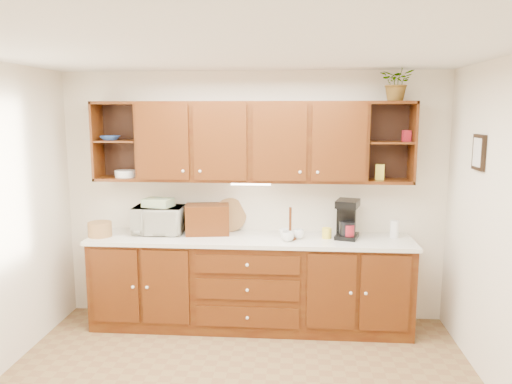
% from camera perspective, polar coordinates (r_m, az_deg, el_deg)
% --- Properties ---
extents(ceiling, '(4.00, 4.00, 0.00)m').
position_cam_1_polar(ceiling, '(3.47, -2.94, 15.99)').
color(ceiling, white).
rests_on(ceiling, back_wall).
extents(back_wall, '(4.00, 0.00, 4.00)m').
position_cam_1_polar(back_wall, '(5.26, -0.38, -0.55)').
color(back_wall, '#ECE0C6').
rests_on(back_wall, floor).
extents(base_cabinets, '(3.20, 0.60, 0.90)m').
position_cam_1_polar(base_cabinets, '(5.18, -0.66, -10.42)').
color(base_cabinets, '#3A1306').
rests_on(base_cabinets, floor).
extents(countertop, '(3.24, 0.64, 0.04)m').
position_cam_1_polar(countertop, '(5.04, -0.68, -5.41)').
color(countertop, silver).
rests_on(countertop, base_cabinets).
extents(upper_cabinets, '(3.20, 0.33, 0.80)m').
position_cam_1_polar(upper_cabinets, '(5.03, -0.43, 5.80)').
color(upper_cabinets, '#3A1306').
rests_on(upper_cabinets, back_wall).
extents(undercabinet_light, '(0.40, 0.05, 0.02)m').
position_cam_1_polar(undercabinet_light, '(5.02, -0.59, 0.95)').
color(undercabinet_light, white).
rests_on(undercabinet_light, upper_cabinets).
extents(framed_picture, '(0.03, 0.24, 0.30)m').
position_cam_1_polar(framed_picture, '(4.59, 24.13, 4.15)').
color(framed_picture, black).
rests_on(framed_picture, right_wall).
extents(wicker_basket, '(0.31, 0.31, 0.15)m').
position_cam_1_polar(wicker_basket, '(5.30, -17.41, -4.08)').
color(wicker_basket, '#A57145').
rests_on(wicker_basket, countertop).
extents(microwave, '(0.51, 0.35, 0.28)m').
position_cam_1_polar(microwave, '(5.26, -11.04, -3.15)').
color(microwave, beige).
rests_on(microwave, countertop).
extents(towel_stack, '(0.32, 0.27, 0.08)m').
position_cam_1_polar(towel_stack, '(5.23, -11.10, -1.20)').
color(towel_stack, '#F2E671').
rests_on(towel_stack, microwave).
extents(wine_bottle, '(0.08, 0.08, 0.30)m').
position_cam_1_polar(wine_bottle, '(5.28, -11.60, -3.05)').
color(wine_bottle, black).
rests_on(wine_bottle, countertop).
extents(woven_tray, '(0.36, 0.23, 0.35)m').
position_cam_1_polar(woven_tray, '(5.29, -2.95, -4.37)').
color(woven_tray, '#A57145').
rests_on(woven_tray, countertop).
extents(bread_box, '(0.48, 0.34, 0.31)m').
position_cam_1_polar(bread_box, '(5.16, -5.57, -3.12)').
color(bread_box, '#3A1306').
rests_on(bread_box, countertop).
extents(mug_tree, '(0.29, 0.29, 0.32)m').
position_cam_1_polar(mug_tree, '(4.96, 3.92, -4.84)').
color(mug_tree, '#3A1306').
rests_on(mug_tree, countertop).
extents(canister_red, '(0.13, 0.13, 0.15)m').
position_cam_1_polar(canister_red, '(5.01, 10.57, -4.55)').
color(canister_red, maroon).
rests_on(canister_red, countertop).
extents(canister_white, '(0.11, 0.11, 0.17)m').
position_cam_1_polar(canister_white, '(5.19, 15.55, -4.12)').
color(canister_white, white).
rests_on(canister_white, countertop).
extents(canister_yellow, '(0.10, 0.10, 0.10)m').
position_cam_1_polar(canister_yellow, '(5.03, 8.09, -4.67)').
color(canister_yellow, yellow).
rests_on(canister_yellow, countertop).
extents(coffee_maker, '(0.27, 0.32, 0.39)m').
position_cam_1_polar(coffee_maker, '(5.06, 10.37, -3.10)').
color(coffee_maker, black).
rests_on(coffee_maker, countertop).
extents(bowl_stack, '(0.21, 0.21, 0.05)m').
position_cam_1_polar(bowl_stack, '(5.31, -16.34, 5.94)').
color(bowl_stack, '#2A4F9C').
rests_on(bowl_stack, upper_cabinets).
extents(plate_stack, '(0.23, 0.23, 0.07)m').
position_cam_1_polar(plate_stack, '(5.33, -14.69, 2.04)').
color(plate_stack, white).
rests_on(plate_stack, upper_cabinets).
extents(pantry_box_yellow, '(0.10, 0.08, 0.15)m').
position_cam_1_polar(pantry_box_yellow, '(5.10, 13.99, 2.23)').
color(pantry_box_yellow, yellow).
rests_on(pantry_box_yellow, upper_cabinets).
extents(pantry_box_red, '(0.08, 0.07, 0.11)m').
position_cam_1_polar(pantry_box_red, '(5.09, 16.83, 6.15)').
color(pantry_box_red, maroon).
rests_on(pantry_box_red, upper_cabinets).
extents(potted_plant, '(0.40, 0.37, 0.35)m').
position_cam_1_polar(potted_plant, '(5.07, 15.89, 11.99)').
color(potted_plant, '#999999').
rests_on(potted_plant, upper_cabinets).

